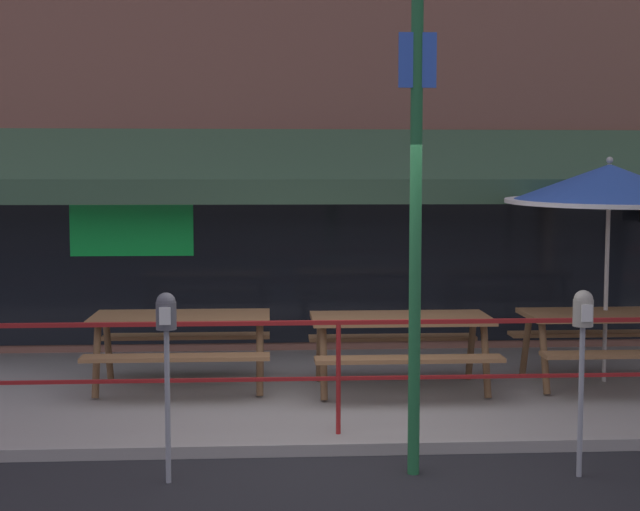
# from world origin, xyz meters

# --- Properties ---
(ground_plane) EXTENTS (120.00, 120.00, 0.00)m
(ground_plane) POSITION_xyz_m (0.00, 0.00, 0.00)
(ground_plane) COLOR black
(patio_deck) EXTENTS (15.00, 4.00, 0.10)m
(patio_deck) POSITION_xyz_m (0.00, 2.00, 0.05)
(patio_deck) COLOR gray
(patio_deck) RESTS_ON ground
(restaurant_building) EXTENTS (15.00, 1.60, 8.32)m
(restaurant_building) POSITION_xyz_m (0.00, 4.23, 4.13)
(restaurant_building) COLOR brown
(restaurant_building) RESTS_ON ground
(patio_railing) EXTENTS (13.84, 0.04, 0.97)m
(patio_railing) POSITION_xyz_m (0.00, 0.30, 0.80)
(patio_railing) COLOR maroon
(patio_railing) RESTS_ON patio_deck
(picnic_table_left) EXTENTS (1.80, 1.42, 0.76)m
(picnic_table_left) POSITION_xyz_m (-1.47, 2.01, 0.71)
(picnic_table_left) COLOR brown
(picnic_table_left) RESTS_ON patio_deck
(picnic_table_centre) EXTENTS (1.80, 1.42, 0.76)m
(picnic_table_centre) POSITION_xyz_m (0.75, 1.80, 0.71)
(picnic_table_centre) COLOR brown
(picnic_table_centre) RESTS_ON patio_deck
(picnic_table_right) EXTENTS (1.80, 1.42, 0.76)m
(picnic_table_right) POSITION_xyz_m (2.97, 1.92, 0.71)
(picnic_table_right) COLOR brown
(picnic_table_right) RESTS_ON patio_deck
(patio_umbrella_right) EXTENTS (2.14, 2.14, 2.38)m
(patio_umbrella_right) POSITION_xyz_m (2.97, 2.08, 2.18)
(patio_umbrella_right) COLOR #B7B2A8
(patio_umbrella_right) RESTS_ON patio_deck
(parking_meter_near) EXTENTS (0.15, 0.16, 1.42)m
(parking_meter_near) POSITION_xyz_m (-1.33, -0.55, 1.15)
(parking_meter_near) COLOR gray
(parking_meter_near) RESTS_ON ground
(parking_meter_far) EXTENTS (0.15, 0.16, 1.42)m
(parking_meter_far) POSITION_xyz_m (1.76, -0.59, 1.15)
(parking_meter_far) COLOR gray
(parking_meter_far) RESTS_ON ground
(street_sign_pole) EXTENTS (0.28, 0.09, 4.32)m
(street_sign_pole) POSITION_xyz_m (0.52, -0.45, 2.22)
(street_sign_pole) COLOR #1E6033
(street_sign_pole) RESTS_ON ground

